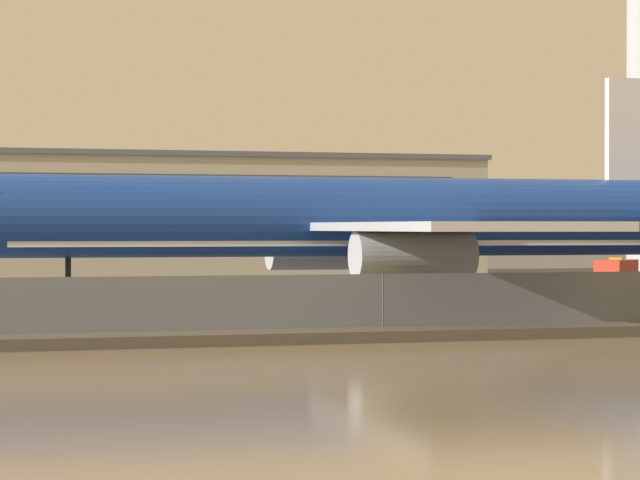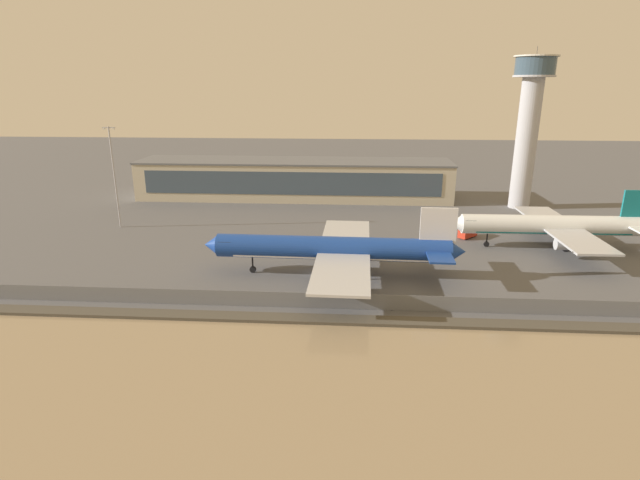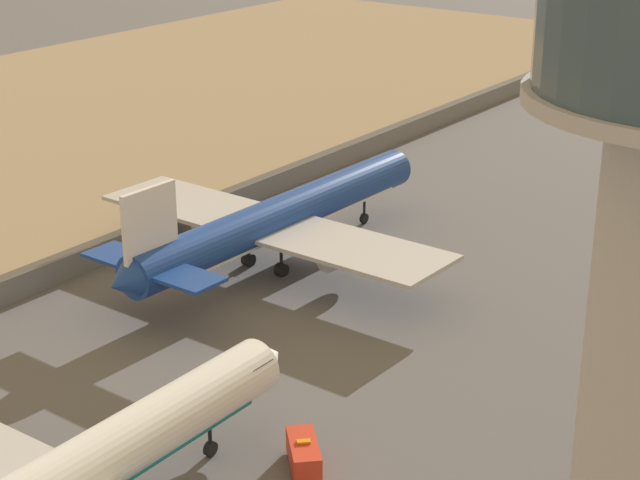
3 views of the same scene
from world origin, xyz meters
The scene contains 6 objects.
ground_plane centered at (0.00, 0.00, 0.00)m, with size 500.00×500.00×0.00m, color #565659.
shoreline_seawall centered at (0.00, -20.50, 0.25)m, with size 320.00×3.00×0.50m.
perimeter_fence centered at (0.00, -16.00, 1.37)m, with size 280.00×0.10×2.73m.
cargo_jet_blue centered at (3.91, -0.84, 5.29)m, with size 49.95×42.91×13.88m.
baggage_tug centered at (1.68, -13.04, 0.81)m, with size 2.16×3.44×1.80m.
ops_van centered at (34.64, 26.10, 1.28)m, with size 5.17×5.16×2.48m.
Camera 1 is at (-23.32, -82.12, 4.90)m, focal length 85.00 mm.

